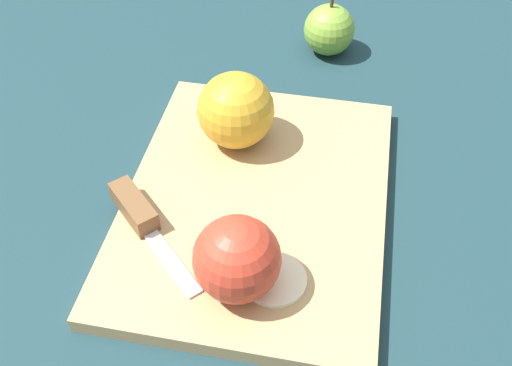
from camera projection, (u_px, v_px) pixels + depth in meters
ground_plane at (256, 207)px, 0.66m from camera, size 4.00×4.00×0.00m
cutting_board at (256, 202)px, 0.65m from camera, size 0.41×0.33×0.02m
apple_half_left at (236, 110)px, 0.68m from camera, size 0.09×0.09×0.09m
apple_half_right at (237, 259)px, 0.54m from camera, size 0.08×0.08×0.08m
knife at (137, 212)px, 0.62m from camera, size 0.11×0.14×0.02m
apple_slice at (275, 279)px, 0.57m from camera, size 0.06×0.06×0.01m
apple_whole at (329, 30)px, 0.84m from camera, size 0.07×0.07×0.08m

